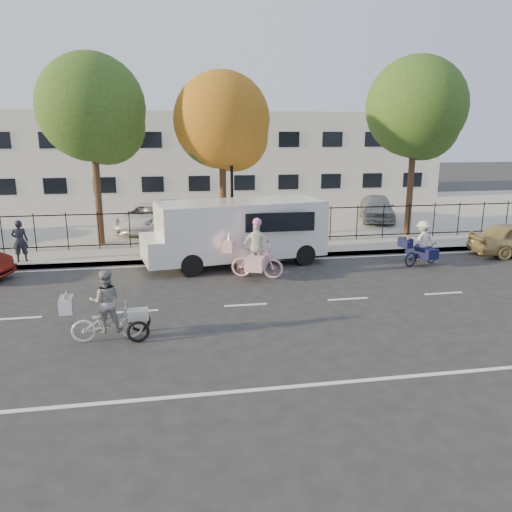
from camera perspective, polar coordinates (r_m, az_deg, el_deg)
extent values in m
plane|color=#333334|center=(14.00, -1.19, -5.63)|extent=(120.00, 120.00, 0.00)
cube|color=#A8A399|center=(18.78, -3.53, -0.29)|extent=(60.00, 0.10, 0.15)
cube|color=#A8A399|center=(19.79, -3.87, 0.45)|extent=(60.00, 2.20, 0.15)
cube|color=#A8A399|center=(28.49, -5.79, 4.60)|extent=(60.00, 15.60, 0.15)
cube|color=silver|center=(38.13, -7.04, 11.37)|extent=(34.00, 10.00, 6.00)
cylinder|color=black|center=(20.15, -2.76, 6.72)|extent=(0.12, 0.12, 4.00)
sphere|color=white|center=(20.00, -2.84, 12.84)|extent=(0.36, 0.36, 0.36)
cylinder|color=black|center=(20.17, -10.37, 3.35)|extent=(0.06, 0.06, 1.80)
cylinder|color=black|center=(20.18, -8.38, 3.43)|extent=(0.06, 0.06, 1.80)
cube|color=#59140F|center=(20.07, -9.44, 5.07)|extent=(0.85, 0.04, 0.60)
imported|color=silver|center=(12.12, -16.64, -7.32)|extent=(1.65, 0.68, 0.85)
imported|color=white|center=(11.94, -16.81, -4.98)|extent=(0.76, 0.61, 1.48)
cube|color=silver|center=(12.03, -20.84, -5.21)|extent=(0.32, 0.54, 0.34)
cone|color=silver|center=(12.06, -20.84, -4.03)|extent=(0.13, 0.13, 0.17)
cone|color=silver|center=(11.85, -21.03, -4.36)|extent=(0.13, 0.13, 0.17)
torus|color=black|center=(11.85, -13.33, -8.42)|extent=(0.53, 0.11, 0.53)
torus|color=black|center=(12.46, -13.16, -7.28)|extent=(0.53, 0.11, 0.53)
cube|color=white|center=(12.05, -13.32, -6.51)|extent=(0.49, 0.36, 0.23)
imported|color=#EBB3C4|center=(16.41, 0.13, -0.75)|extent=(1.80, 1.09, 1.05)
imported|color=white|center=(16.28, 0.13, 1.06)|extent=(1.05, 0.73, 1.65)
cube|color=beige|center=(16.49, -3.09, 1.18)|extent=(0.50, 0.65, 0.38)
cone|color=white|center=(16.42, -3.10, 2.32)|extent=(0.13, 0.13, 0.34)
cube|color=beige|center=(16.40, 0.13, -0.57)|extent=(1.03, 1.48, 0.42)
sphere|color=pink|center=(16.12, 0.13, 3.86)|extent=(0.29, 0.29, 0.29)
imported|color=black|center=(19.02, 18.38, 0.23)|extent=(1.64, 0.97, 0.82)
imported|color=silver|center=(18.91, 18.50, 1.71)|extent=(1.04, 0.78, 1.43)
cube|color=#0F1133|center=(18.35, 16.70, 1.46)|extent=(0.41, 0.56, 0.33)
cone|color=gold|center=(18.45, 16.51, 2.12)|extent=(0.11, 0.21, 0.29)
cone|color=gold|center=(18.17, 16.96, 1.91)|extent=(0.11, 0.21, 0.29)
cube|color=#0F1133|center=(19.00, 18.40, 0.49)|extent=(0.82, 1.27, 0.36)
cube|color=white|center=(18.04, -1.71, 3.18)|extent=(6.21, 3.20, 1.97)
cube|color=white|center=(17.99, -11.94, 1.06)|extent=(0.92, 2.20, 0.88)
cylinder|color=black|center=(17.13, -8.13, -0.74)|extent=(0.81, 0.42, 0.77)
cylinder|color=black|center=(19.01, -8.33, 0.72)|extent=(0.81, 0.42, 0.77)
cylinder|color=black|center=(17.73, 5.44, -0.16)|extent=(0.81, 0.42, 0.77)
cylinder|color=black|center=(19.55, 3.96, 1.21)|extent=(0.81, 0.42, 0.77)
imported|color=black|center=(19.78, -25.38, 1.58)|extent=(0.60, 0.44, 1.52)
imported|color=white|center=(24.25, -12.51, 4.33)|extent=(3.08, 4.77, 1.22)
imported|color=#52545A|center=(24.75, -9.61, 4.72)|extent=(2.22, 4.09, 1.28)
imported|color=#93969A|center=(27.04, 13.63, 5.41)|extent=(2.75, 4.34, 1.38)
cylinder|color=#442D1D|center=(21.55, -17.66, 7.40)|extent=(0.28, 0.28, 4.93)
sphere|color=#385B1E|center=(21.45, -18.31, 15.82)|extent=(4.22, 4.22, 4.22)
sphere|color=#385B1E|center=(21.57, -16.73, 14.04)|extent=(3.10, 3.10, 3.10)
cylinder|color=#442D1D|center=(20.83, -3.79, 7.24)|extent=(0.28, 0.28, 4.51)
sphere|color=#9F6219|center=(20.69, -3.93, 15.24)|extent=(3.87, 3.87, 3.87)
sphere|color=#9F6219|center=(20.95, -2.56, 13.48)|extent=(2.84, 2.84, 2.84)
cylinder|color=#442D1D|center=(23.52, 17.24, 8.05)|extent=(0.28, 0.28, 5.03)
sphere|color=#385B1E|center=(23.44, 17.84, 15.92)|extent=(4.31, 4.31, 4.31)
sphere|color=#385B1E|center=(23.82, 18.58, 14.09)|extent=(3.16, 3.16, 3.16)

